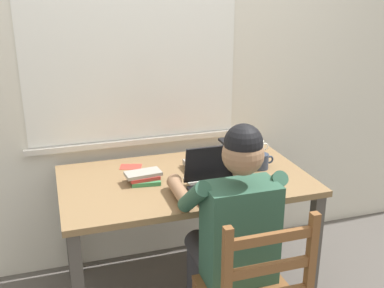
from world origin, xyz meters
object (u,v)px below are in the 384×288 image
Objects in this scene: coffee_mug_dark at (262,161)px; landscape_photo_print at (131,167)px; coffee_mug_spare at (258,148)px; book_stack_main at (144,177)px; laptop at (219,180)px; desk at (185,192)px; computer_mouse at (263,183)px; seated_person at (231,227)px; coffee_mug_white at (247,168)px; book_stack_side at (202,162)px.

landscape_photo_print is at bearing 160.52° from coffee_mug_dark.
coffee_mug_spare is 0.81m from book_stack_main.
laptop reaches higher than book_stack_main.
book_stack_main is (-0.24, 0.01, 0.13)m from desk.
computer_mouse is 0.82× the size of coffee_mug_spare.
seated_person reaches higher than book_stack_main.
laptop is at bearing -148.41° from coffee_mug_white.
coffee_mug_dark is 0.60× the size of book_stack_main.
coffee_mug_spare is 0.58× the size of book_stack_side.
coffee_mug_dark is at bearing 29.82° from laptop.
book_stack_main is (-0.62, 0.24, 0.02)m from computer_mouse.
landscape_photo_print is (-0.82, 0.05, -0.05)m from coffee_mug_spare.
book_stack_main is at bearing 123.26° from seated_person.
coffee_mug_dark reaches higher than computer_mouse.
computer_mouse is 0.42m from book_stack_side.
coffee_mug_spare reaches higher than coffee_mug_white.
book_stack_main is 0.39m from book_stack_side.
seated_person is (0.09, -0.49, 0.02)m from desk.
desk is 12.29× the size of coffee_mug_white.
landscape_photo_print is at bearing 96.84° from book_stack_main.
coffee_mug_spare is at bearing 71.02° from coffee_mug_dark.
landscape_photo_print reaches higher than desk.
laptop is 1.58× the size of book_stack_main.
coffee_mug_white is 0.55× the size of book_stack_main.
seated_person is 0.51m from coffee_mug_white.
seated_person reaches higher than laptop.
desk is 14.19× the size of computer_mouse.
laptop is 0.41m from coffee_mug_dark.
book_stack_side is (0.14, 0.11, 0.14)m from desk.
book_stack_side is at bearing 85.07° from seated_person.
computer_mouse is 0.87× the size of coffee_mug_white.
laptop reaches higher than computer_mouse.
book_stack_main is 0.25m from landscape_photo_print.
laptop is 2.86× the size of coffee_mug_white.
book_stack_main reaches higher than desk.
desk is at bearing -26.98° from landscape_photo_print.
laptop is 2.54× the size of landscape_photo_print.
book_stack_side is at bearing 14.77° from book_stack_main.
coffee_mug_white reaches higher than desk.
coffee_mug_white is at bearing -38.91° from book_stack_side.
book_stack_main reaches higher than computer_mouse.
coffee_mug_dark is at bearing 26.33° from coffee_mug_white.
book_stack_side reaches higher than book_stack_main.
seated_person is 0.83m from landscape_photo_print.
coffee_mug_spare is (0.17, 0.44, 0.03)m from computer_mouse.
computer_mouse is at bearing -55.19° from book_stack_side.
computer_mouse is 0.77× the size of landscape_photo_print.
seated_person reaches higher than coffee_mug_dark.
coffee_mug_white reaches higher than landscape_photo_print.
coffee_mug_spare is (0.07, 0.21, 0.00)m from coffee_mug_dark.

